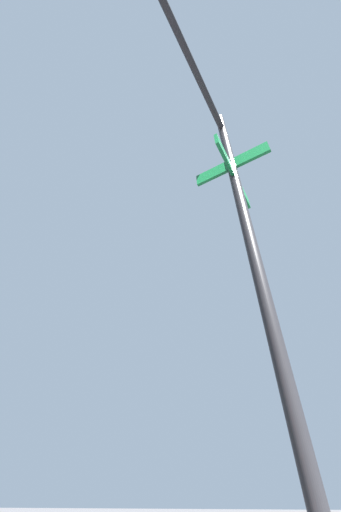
{
  "coord_description": "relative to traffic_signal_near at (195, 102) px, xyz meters",
  "views": [
    {
      "loc": [
        -6.45,
        -4.8,
        1.54
      ],
      "look_at": [
        -6.02,
        -7.39,
        3.77
      ],
      "focal_mm": 19.83,
      "sensor_mm": 36.0,
      "label": 1
    }
  ],
  "objects": [
    {
      "name": "traffic_signal_near",
      "position": [
        0.0,
        0.0,
        0.0
      ],
      "size": [
        1.53,
        3.09,
        6.22
      ],
      "color": "black",
      "rests_on": "ground_plane"
    }
  ]
}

